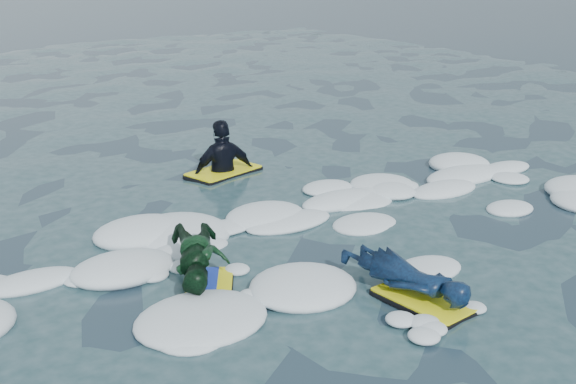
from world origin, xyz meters
The scene contains 5 objects.
ground centered at (0.00, 0.00, 0.00)m, with size 120.00×120.00×0.00m, color #152534.
foam_band centered at (0.00, 1.03, 0.00)m, with size 12.00×3.10×0.30m, color white, non-canonical shape.
prone_woman_unit centered at (1.01, -0.81, 0.19)m, with size 0.69×1.52×0.38m.
prone_child_unit centered at (-0.55, 0.58, 0.25)m, with size 1.14×1.41×0.50m.
waiting_rider_unit centered at (1.46, 3.73, 0.00)m, with size 1.26×0.89×1.70m.
Camera 1 is at (-3.52, -5.45, 3.22)m, focal length 45.00 mm.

